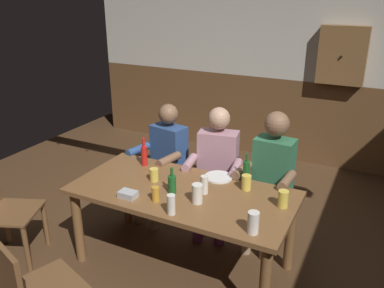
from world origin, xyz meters
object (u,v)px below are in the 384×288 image
object	(u,v)px
pint_glass_5	(253,223)
pint_glass_0	(204,185)
condiment_caddy	(128,194)
pint_glass_6	(283,199)
person_2	(270,175)
pint_glass_3	(246,182)
bottle_1	(172,184)
person_1	(216,166)
bottle_0	(144,155)
wall_dart_cabinet	(342,56)
pint_glass_1	(154,175)
pint_glass_7	(197,194)
plate_0	(218,177)
person_0	(163,158)
dining_table	(182,201)
pint_glass_4	(171,204)
chair_empty_near_left	(2,209)
bottle_2	(246,172)
pint_glass_2	(156,194)

from	to	relation	value
pint_glass_5	pint_glass_0	bearing A→B (deg)	145.76
condiment_caddy	pint_glass_5	xyz separation A→B (m)	(1.03, -0.03, 0.05)
pint_glass_5	pint_glass_6	distance (m)	0.44
person_2	pint_glass_3	distance (m)	0.43
pint_glass_3	pint_glass_6	bearing A→B (deg)	-22.48
bottle_1	pint_glass_3	xyz separation A→B (m)	(0.51, 0.32, -0.02)
person_1	bottle_0	size ratio (longest dim) A/B	4.58
bottle_0	wall_dart_cabinet	world-z (taller)	wall_dart_cabinet
pint_glass_0	pint_glass_1	world-z (taller)	pint_glass_0
pint_glass_5	pint_glass_7	world-z (taller)	pint_glass_5
pint_glass_0	plate_0	bearing A→B (deg)	91.40
person_1	pint_glass_1	xyz separation A→B (m)	(-0.31, -0.61, 0.11)
condiment_caddy	pint_glass_6	xyz separation A→B (m)	(1.12, 0.40, 0.04)
person_0	pint_glass_3	size ratio (longest dim) A/B	9.47
dining_table	pint_glass_5	size ratio (longest dim) A/B	11.56
person_2	pint_glass_3	xyz separation A→B (m)	(-0.08, -0.41, 0.09)
pint_glass_1	pint_glass_5	world-z (taller)	pint_glass_5
dining_table	plate_0	distance (m)	0.40
condiment_caddy	pint_glass_3	size ratio (longest dim) A/B	1.11
bottle_1	pint_glass_5	world-z (taller)	bottle_1
pint_glass_3	pint_glass_5	world-z (taller)	pint_glass_5
pint_glass_4	pint_glass_7	distance (m)	0.25
plate_0	pint_glass_4	world-z (taller)	pint_glass_4
plate_0	wall_dart_cabinet	world-z (taller)	wall_dart_cabinet
chair_empty_near_left	bottle_1	world-z (taller)	bottle_1
dining_table	chair_empty_near_left	xyz separation A→B (m)	(-1.45, -0.60, -0.15)
dining_table	pint_glass_1	world-z (taller)	pint_glass_1
person_1	chair_empty_near_left	size ratio (longest dim) A/B	1.40
person_1	person_0	bearing A→B (deg)	-9.68
pint_glass_7	pint_glass_1	bearing A→B (deg)	160.81
person_0	pint_glass_3	world-z (taller)	person_0
pint_glass_0	pint_glass_7	distance (m)	0.16
condiment_caddy	bottle_0	world-z (taller)	bottle_0
plate_0	pint_glass_1	size ratio (longest dim) A/B	2.19
person_1	bottle_2	distance (m)	0.52
dining_table	pint_glass_7	world-z (taller)	pint_glass_7
plate_0	wall_dart_cabinet	xyz separation A→B (m)	(0.62, 2.28, 0.76)
pint_glass_1	pint_glass_3	bearing A→B (deg)	14.96
person_2	bottle_2	bearing A→B (deg)	70.53
condiment_caddy	dining_table	bearing A→B (deg)	41.75
person_2	pint_glass_4	distance (m)	1.11
bottle_0	person_2	bearing A→B (deg)	19.39
plate_0	pint_glass_2	size ratio (longest dim) A/B	2.08
chair_empty_near_left	pint_glass_2	xyz separation A→B (m)	(1.35, 0.36, 0.31)
pint_glass_2	pint_glass_3	xyz separation A→B (m)	(0.56, 0.49, 0.00)
pint_glass_4	pint_glass_7	size ratio (longest dim) A/B	0.99
chair_empty_near_left	wall_dart_cabinet	size ratio (longest dim) A/B	1.26
bottle_1	pint_glass_5	distance (m)	0.80
condiment_caddy	chair_empty_near_left	bearing A→B (deg)	-164.72
bottle_0	pint_glass_3	size ratio (longest dim) A/B	2.13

